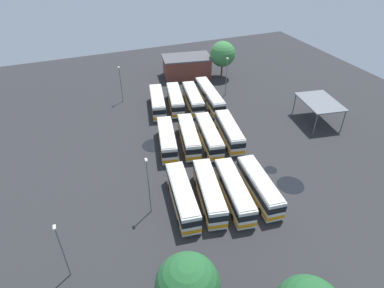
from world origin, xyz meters
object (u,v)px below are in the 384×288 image
Objects in this scene: bus_row1_slot1 at (209,135)px; tree_north_edge at (187,286)px; bus_row2_slot1 at (193,99)px; bus_row0_slot2 at (209,192)px; depot_building at (187,66)px; lamp_post_mid_lot at (121,83)px; bus_row0_slot3 at (182,196)px; lamp_post_far_corner at (62,250)px; bus_row1_slot2 at (189,136)px; lamp_post_near_entrance at (149,184)px; bus_row1_slot0 at (229,132)px; bus_row0_slot0 at (259,186)px; bus_row1_slot3 at (167,139)px; bus_row2_slot3 at (157,102)px; maintenance_shelter at (320,102)px; bus_row2_slot2 at (175,99)px; tree_northwest at (223,54)px; lamp_post_by_building at (227,75)px; bus_row2_slot0 at (209,96)px; bus_row0_slot1 at (234,191)px.

tree_north_edge reaches higher than bus_row1_slot1.
bus_row0_slot2 is at bearing 162.53° from bus_row2_slot1.
lamp_post_mid_lot is at bearing 113.24° from depot_building.
bus_row0_slot3 is 1.04× the size of bus_row2_slot1.
lamp_post_far_corner reaches higher than bus_row2_slot1.
bus_row1_slot1 and bus_row1_slot2 have the same top height.
bus_row1_slot1 is at bearing 169.11° from bus_row2_slot1.
bus_row1_slot0 is at bearing -56.67° from lamp_post_near_entrance.
depot_building is (43.76, -6.01, 0.71)m from bus_row0_slot0.
bus_row0_slot2 is 14.18m from bus_row1_slot2.
bus_row2_slot1 is at bearing -24.89° from bus_row1_slot2.
bus_row1_slot3 and bus_row2_slot1 have the same top height.
bus_row2_slot3 is at bearing -10.33° from bus_row1_slot3.
bus_row2_slot3 is at bearing 59.77° from maintenance_shelter.
depot_building is (41.58, -16.71, 0.71)m from bus_row0_slot3.
bus_row2_slot3 is at bearing 84.86° from bus_row2_slot2.
bus_row1_slot1 is 1.29× the size of tree_northwest.
bus_row0_slot2 is at bearing 77.32° from bus_row0_slot0.
depot_building is at bearing -66.76° from lamp_post_mid_lot.
lamp_post_by_building is at bearing -36.23° from bus_row0_slot3.
lamp_post_near_entrance is (0.54, 4.30, 3.04)m from bus_row0_slot3.
bus_row0_slot2 and bus_row2_slot3 have the same top height.
bus_row2_slot0 is (12.14, -13.42, 0.00)m from bus_row1_slot3.
bus_row2_slot3 is at bearing 79.36° from bus_row2_slot1.
tree_north_edge is (-14.51, 4.82, 3.30)m from bus_row0_slot3.
bus_row0_slot3 is at bearing 143.77° from lamp_post_by_building.
depot_building reaches higher than bus_row1_slot2.
bus_row2_slot3 is (1.56, 10.92, -0.00)m from bus_row2_slot0.
bus_row1_slot2 is at bearing -160.93° from lamp_post_mid_lot.
lamp_post_near_entrance is at bearing 153.35° from bus_row1_slot3.
bus_row1_slot0 is 3.86m from bus_row1_slot1.
bus_row2_slot2 is 3.74m from bus_row2_slot3.
bus_row1_slot0 is 21.32m from lamp_post_near_entrance.
tree_north_edge reaches higher than lamp_post_mid_lot.
bus_row2_slot1 is at bearing -32.62° from lamp_post_near_entrance.
bus_row2_slot3 is (0.34, 3.73, 0.00)m from bus_row2_slot2.
bus_row2_slot0 is at bearing 143.85° from tree_northwest.
tree_north_edge reaches higher than bus_row0_slot0.
bus_row0_slot1 and bus_row1_slot1 have the same top height.
bus_row2_slot0 is at bearing -115.32° from lamp_post_mid_lot.
bus_row1_slot2 is 1.27× the size of lamp_post_by_building.
bus_row1_slot0 and bus_row1_slot3 have the same top height.
bus_row0_slot1 is at bearing 167.32° from depot_building.
tree_northwest is (9.36, -3.57, 1.16)m from lamp_post_by_building.
bus_row0_slot0 is 25.64m from maintenance_shelter.
lamp_post_far_corner is (-31.45, 31.15, 2.55)m from bus_row2_slot0.
bus_row2_slot1 is at bearing -106.25° from bus_row2_slot2.
tree_northwest reaches higher than bus_row2_slot2.
bus_row2_slot0 is (13.92, -2.50, 0.00)m from bus_row1_slot0.
bus_row1_slot0 is 1.22× the size of tree_northwest.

